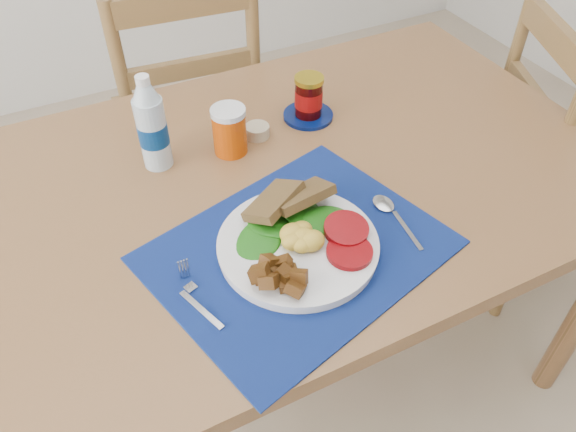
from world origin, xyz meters
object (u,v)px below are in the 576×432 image
Objects in this scene: water_bottle at (152,128)px; jam_on_saucer at (309,100)px; breakfast_plate at (296,244)px; juice_glass at (230,132)px; chair_far at (187,94)px; chair_end at (558,139)px.

water_bottle is 0.37m from jam_on_saucer.
water_bottle is (-0.14, 0.36, 0.07)m from breakfast_plate.
water_bottle reaches higher than jam_on_saucer.
jam_on_saucer is at bearing 10.47° from juice_glass.
chair_far is at bearing 83.52° from juice_glass.
chair_end is at bearing -10.45° from breakfast_plate.
water_bottle reaches higher than breakfast_plate.
juice_glass is (0.16, -0.03, -0.04)m from water_bottle.
juice_glass reaches higher than breakfast_plate.
chair_end reaches higher than jam_on_saucer.
breakfast_plate is (-0.07, -0.87, 0.19)m from chair_far.
juice_glass is (-0.06, -0.53, 0.22)m from chair_far.
juice_glass is at bearing 65.36° from breakfast_plate.
chair_far is 4.00× the size of breakfast_plate.
chair_far is 0.58m from juice_glass.
breakfast_plate is at bearing -92.00° from juice_glass.
chair_far reaches higher than water_bottle.
chair_end reaches higher than breakfast_plate.
jam_on_saucer reaches higher than juice_glass.
water_bottle is at bearing 169.86° from juice_glass.
water_bottle is at bearing 88.95° from breakfast_plate.
breakfast_plate is at bearing -68.41° from water_bottle.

